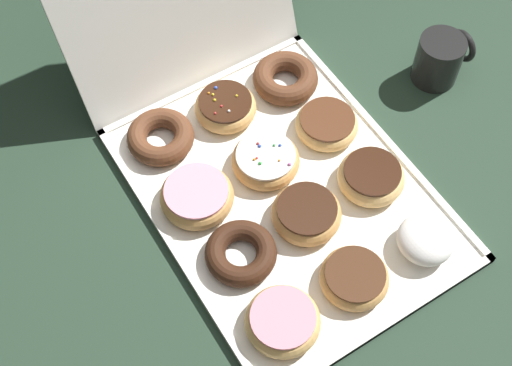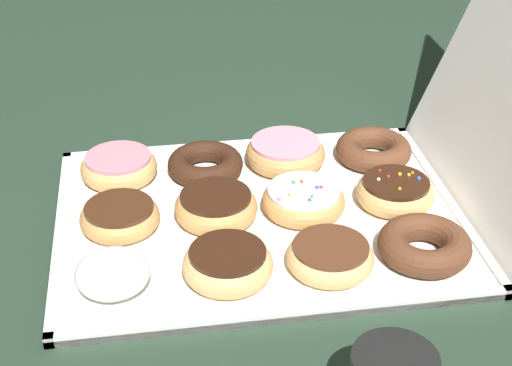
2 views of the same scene
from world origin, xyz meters
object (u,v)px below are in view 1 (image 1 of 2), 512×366
donut_box (285,194)px  chocolate_cake_ring_donut_3 (241,253)px  pink_frosted_donut_6 (197,196)px  chocolate_cake_ring_donut_9 (161,137)px  pink_frosted_donut_0 (283,321)px  chocolate_frosted_donut_4 (304,215)px  powdered_filled_donut_2 (426,240)px  chocolate_frosted_donut_5 (371,177)px  chocolate_frosted_donut_1 (356,277)px  sprinkle_donut_7 (263,161)px  sprinkle_donut_10 (225,107)px  coffee_mug (440,58)px  chocolate_cake_ring_donut_11 (285,78)px  chocolate_frosted_donut_8 (327,124)px

donut_box → chocolate_cake_ring_donut_3: chocolate_cake_ring_donut_3 is taller
pink_frosted_donut_6 → chocolate_cake_ring_donut_9: bearing=87.5°
pink_frosted_donut_0 → chocolate_cake_ring_donut_3: 0.13m
donut_box → chocolate_frosted_donut_4: size_ratio=4.87×
powdered_filled_donut_2 → chocolate_cake_ring_donut_3: bearing=151.8°
pink_frosted_donut_0 → chocolate_frosted_donut_5: chocolate_frosted_donut_5 is taller
chocolate_frosted_donut_4 → pink_frosted_donut_6: same height
chocolate_frosted_donut_5 → chocolate_frosted_donut_1: bearing=-134.3°
sprinkle_donut_7 → chocolate_cake_ring_donut_3: bearing=-134.1°
chocolate_frosted_donut_1 → donut_box: bearing=90.8°
sprinkle_donut_10 → coffee_mug: (0.38, -0.12, 0.02)m
powdered_filled_donut_2 → chocolate_cake_ring_donut_9: size_ratio=0.78×
chocolate_frosted_donut_5 → coffee_mug: (0.25, 0.13, 0.02)m
chocolate_frosted_donut_5 → coffee_mug: size_ratio=1.08×
chocolate_frosted_donut_1 → chocolate_cake_ring_donut_9: (-0.13, 0.39, -0.00)m
chocolate_cake_ring_donut_3 → chocolate_cake_ring_donut_9: chocolate_cake_ring_donut_9 is taller
chocolate_frosted_donut_1 → sprinkle_donut_7: 0.25m
sprinkle_donut_7 → chocolate_cake_ring_donut_11: size_ratio=0.97×
powdered_filled_donut_2 → donut_box: bearing=123.2°
chocolate_frosted_donut_5 → sprinkle_donut_7: 0.18m
chocolate_frosted_donut_4 → sprinkle_donut_7: size_ratio=0.98×
pink_frosted_donut_0 → chocolate_frosted_donut_8: pink_frosted_donut_0 is taller
powdered_filled_donut_2 → chocolate_frosted_donut_5: 0.14m
chocolate_frosted_donut_5 → sprinkle_donut_7: bearing=137.8°
chocolate_frosted_donut_1 → chocolate_frosted_donut_8: bearing=63.7°
powdered_filled_donut_2 → pink_frosted_donut_6: bearing=135.3°
pink_frosted_donut_0 → chocolate_frosted_donut_1: pink_frosted_donut_0 is taller
chocolate_frosted_donut_8 → pink_frosted_donut_6: bearing=-178.4°
chocolate_cake_ring_donut_3 → chocolate_frosted_donut_8: 0.29m
chocolate_frosted_donut_4 → chocolate_cake_ring_donut_11: size_ratio=0.96×
chocolate_frosted_donut_4 → sprinkle_donut_7: bearing=89.9°
chocolate_frosted_donut_8 → chocolate_frosted_donut_4: bearing=-136.4°
chocolate_frosted_donut_1 → sprinkle_donut_10: size_ratio=0.98×
pink_frosted_donut_0 → coffee_mug: size_ratio=1.09×
chocolate_frosted_donut_1 → pink_frosted_donut_6: size_ratio=0.88×
chocolate_frosted_donut_4 → chocolate_frosted_donut_8: bearing=43.6°
chocolate_cake_ring_donut_9 → chocolate_frosted_donut_1: bearing=-71.6°
chocolate_frosted_donut_8 → coffee_mug: coffee_mug is taller
chocolate_frosted_donut_5 → chocolate_cake_ring_donut_11: size_ratio=0.94×
chocolate_frosted_donut_8 → chocolate_cake_ring_donut_11: bearing=92.1°
chocolate_cake_ring_donut_9 → coffee_mug: (0.51, -0.13, 0.02)m
chocolate_frosted_donut_5 → chocolate_frosted_donut_8: size_ratio=1.02×
chocolate_cake_ring_donut_9 → chocolate_frosted_donut_8: bearing=-26.8°
powdered_filled_donut_2 → pink_frosted_donut_0: bearing=178.1°
chocolate_frosted_donut_8 → chocolate_cake_ring_donut_11: chocolate_cake_ring_donut_11 is taller
pink_frosted_donut_0 → chocolate_frosted_donut_5: size_ratio=1.01×
powdered_filled_donut_2 → chocolate_cake_ring_donut_9: 0.47m
chocolate_frosted_donut_1 → chocolate_cake_ring_donut_11: 0.40m
chocolate_frosted_donut_1 → pink_frosted_donut_6: pink_frosted_donut_6 is taller
chocolate_cake_ring_donut_3 → pink_frosted_donut_6: (-0.01, 0.12, 0.00)m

